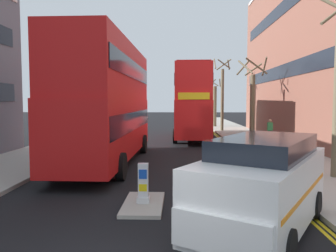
# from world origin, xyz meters

# --- Properties ---
(sidewalk_right) EXTENTS (4.00, 80.00, 0.14)m
(sidewalk_right) POSITION_xyz_m (6.50, 16.00, 0.07)
(sidewalk_right) COLOR #ADA89E
(sidewalk_right) RESTS_ON ground
(sidewalk_left) EXTENTS (4.00, 80.00, 0.14)m
(sidewalk_left) POSITION_xyz_m (-6.50, 16.00, 0.07)
(sidewalk_left) COLOR #ADA89E
(sidewalk_left) RESTS_ON ground
(kerb_line_outer) EXTENTS (0.10, 56.00, 0.01)m
(kerb_line_outer) POSITION_xyz_m (4.40, 14.00, 0.00)
(kerb_line_outer) COLOR yellow
(kerb_line_outer) RESTS_ON ground
(kerb_line_inner) EXTENTS (0.10, 56.00, 0.01)m
(kerb_line_inner) POSITION_xyz_m (4.24, 14.00, 0.00)
(kerb_line_inner) COLOR yellow
(kerb_line_inner) RESTS_ON ground
(traffic_island) EXTENTS (1.10, 2.20, 0.10)m
(traffic_island) POSITION_xyz_m (0.00, 4.68, 0.05)
(traffic_island) COLOR #ADA89E
(traffic_island) RESTS_ON ground
(keep_left_bollard) EXTENTS (0.36, 0.28, 1.11)m
(keep_left_bollard) POSITION_xyz_m (0.00, 4.68, 0.61)
(keep_left_bollard) COLOR silver
(keep_left_bollard) RESTS_ON traffic_island
(double_decker_bus_away) EXTENTS (2.96, 10.85, 5.64)m
(double_decker_bus_away) POSITION_xyz_m (-2.32, 11.10, 3.03)
(double_decker_bus_away) COLOR red
(double_decker_bus_away) RESTS_ON ground
(double_decker_bus_oncoming) EXTENTS (3.00, 10.87, 5.64)m
(double_decker_bus_oncoming) POSITION_xyz_m (2.10, 22.19, 3.03)
(double_decker_bus_oncoming) COLOR red
(double_decker_bus_oncoming) RESTS_ON ground
(taxi_minivan) EXTENTS (4.07, 5.08, 2.12)m
(taxi_minivan) POSITION_xyz_m (2.85, 2.96, 1.07)
(taxi_minivan) COLOR white
(taxi_minivan) RESTS_ON ground
(pedestrian_far) EXTENTS (0.34, 0.22, 1.62)m
(pedestrian_far) POSITION_xyz_m (7.18, 18.22, 0.99)
(pedestrian_far) COLOR #2D2D38
(pedestrian_far) RESTS_ON sidewalk_right
(street_tree_near) EXTENTS (2.09, 2.21, 5.85)m
(street_tree_near) POSITION_xyz_m (6.23, 19.44, 3.01)
(street_tree_near) COLOR #6B6047
(street_tree_near) RESTS_ON sidewalk_right
(street_tree_mid) EXTENTS (1.75, 1.72, 7.04)m
(street_tree_mid) POSITION_xyz_m (5.25, 28.21, 3.62)
(street_tree_mid) COLOR #6B6047
(street_tree_mid) RESTS_ON sidewalk_right
(street_tree_distant) EXTENTS (1.61, 1.59, 5.43)m
(street_tree_distant) POSITION_xyz_m (5.14, 33.87, 2.59)
(street_tree_distant) COLOR #6B6047
(street_tree_distant) RESTS_ON sidewalk_right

